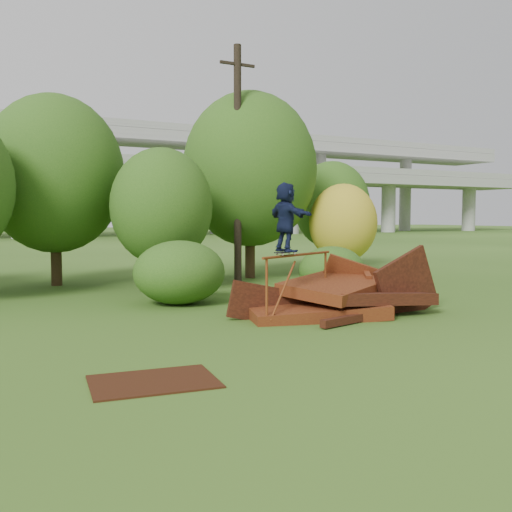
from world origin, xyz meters
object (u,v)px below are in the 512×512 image
flat_plate (153,382)px  utility_pole (238,164)px  scrap_pile (340,298)px  skater (286,217)px

flat_plate → utility_pole: 13.67m
scrap_pile → flat_plate: scrap_pile is taller
skater → flat_plate: 6.11m
skater → flat_plate: bearing=125.4°
scrap_pile → utility_pole: 8.45m
skater → flat_plate: (-4.41, -3.42, -2.49)m
skater → utility_pole: utility_pole is taller
scrap_pile → skater: size_ratio=3.58×
flat_plate → utility_pole: size_ratio=0.21×
flat_plate → scrap_pile: bearing=30.2°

